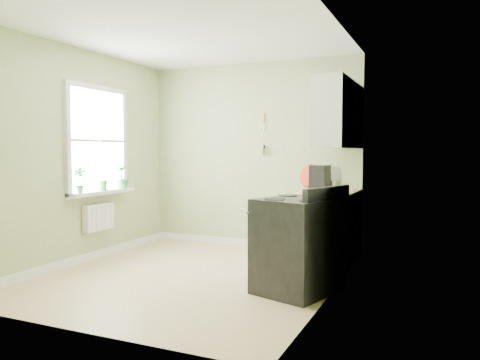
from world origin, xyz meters
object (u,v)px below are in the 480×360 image
at_px(stove, 298,245).
at_px(stand_mixer, 335,180).
at_px(coffee_maker, 320,180).
at_px(kettle, 320,181).

xyz_separation_m(stove, stand_mixer, (0.12, 1.14, 0.58)).
distance_m(stand_mixer, coffee_maker, 0.26).
bearing_deg(coffee_maker, stand_mixer, 58.77).
bearing_deg(stove, stand_mixer, 83.86).
height_order(stand_mixer, kettle, stand_mixer).
bearing_deg(kettle, coffee_maker, -76.50).
relative_size(stand_mixer, coffee_maker, 1.06).
distance_m(stand_mixer, kettle, 0.76).
bearing_deg(kettle, stove, -82.85).
xyz_separation_m(stove, coffee_maker, (-0.01, 0.92, 0.59)).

